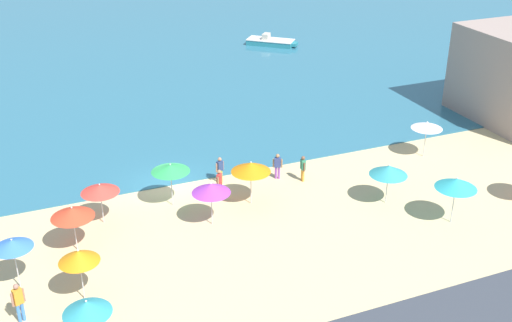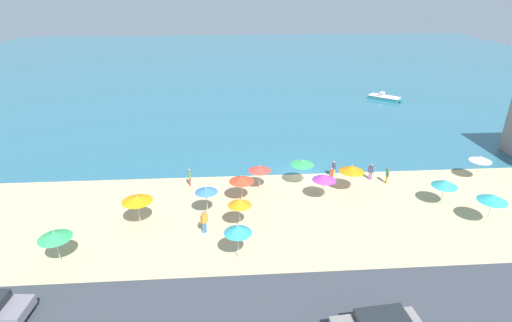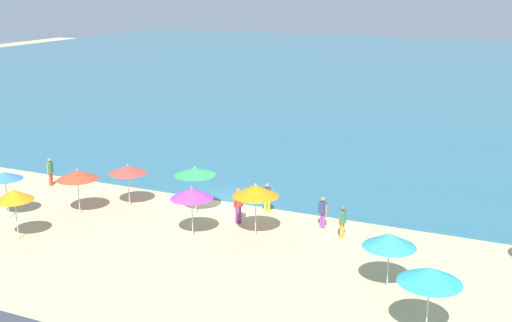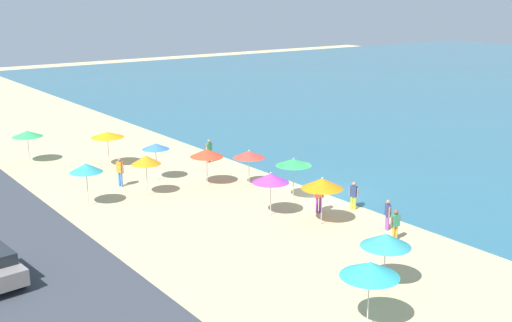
{
  "view_description": "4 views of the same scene",
  "coord_description": "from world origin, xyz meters",
  "px_view_note": "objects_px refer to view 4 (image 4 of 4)",
  "views": [
    {
      "loc": [
        -7.78,
        -31.93,
        17.26
      ],
      "look_at": [
        4.52,
        -2.21,
        1.75
      ],
      "focal_mm": 45.0,
      "sensor_mm": 36.0,
      "label": 1
    },
    {
      "loc": [
        -6.65,
        -33.68,
        16.69
      ],
      "look_at": [
        -4.2,
        1.44,
        0.86
      ],
      "focal_mm": 28.0,
      "sensor_mm": 36.0,
      "label": 2
    },
    {
      "loc": [
        15.12,
        -29.06,
        11.41
      ],
      "look_at": [
        0.87,
        2.49,
        1.72
      ],
      "focal_mm": 45.0,
      "sensor_mm": 36.0,
      "label": 3
    },
    {
      "loc": [
        26.67,
        -24.86,
        11.58
      ],
      "look_at": [
        -2.03,
        -3.66,
        2.18
      ],
      "focal_mm": 45.0,
      "sensor_mm": 36.0,
      "label": 4
    }
  ],
  "objects_px": {
    "beach_umbrella_5": "(207,153)",
    "bather_0": "(354,194)",
    "beach_umbrella_9": "(294,162)",
    "beach_umbrella_13": "(156,146)",
    "beach_umbrella_11": "(271,178)",
    "bather_5": "(319,195)",
    "beach_umbrella_6": "(146,160)",
    "bather_3": "(209,150)",
    "bather_4": "(388,213)",
    "bather_1": "(120,170)",
    "beach_umbrella_1": "(370,269)",
    "beach_umbrella_8": "(322,183)",
    "beach_umbrella_4": "(107,135)",
    "beach_umbrella_3": "(249,154)",
    "beach_umbrella_10": "(386,240)",
    "beach_umbrella_2": "(86,168)",
    "bather_2": "(395,223)",
    "beach_umbrella_12": "(27,134)"
  },
  "relations": [
    {
      "from": "beach_umbrella_2",
      "to": "beach_umbrella_9",
      "type": "height_order",
      "value": "beach_umbrella_2"
    },
    {
      "from": "beach_umbrella_8",
      "to": "bather_0",
      "type": "relative_size",
      "value": 1.6
    },
    {
      "from": "beach_umbrella_8",
      "to": "bather_5",
      "type": "relative_size",
      "value": 1.4
    },
    {
      "from": "beach_umbrella_4",
      "to": "bather_5",
      "type": "xyz_separation_m",
      "value": [
        15.78,
        5.13,
        -1.2
      ]
    },
    {
      "from": "bather_0",
      "to": "bather_1",
      "type": "xyz_separation_m",
      "value": [
        -11.58,
        -8.46,
        0.15
      ]
    },
    {
      "from": "beach_umbrella_2",
      "to": "beach_umbrella_3",
      "type": "xyz_separation_m",
      "value": [
        2.15,
        9.55,
        -0.23
      ]
    },
    {
      "from": "beach_umbrella_11",
      "to": "beach_umbrella_13",
      "type": "bearing_deg",
      "value": -169.46
    },
    {
      "from": "bather_0",
      "to": "bather_5",
      "type": "distance_m",
      "value": 2.05
    },
    {
      "from": "beach_umbrella_6",
      "to": "bather_3",
      "type": "bearing_deg",
      "value": 121.23
    },
    {
      "from": "beach_umbrella_4",
      "to": "beach_umbrella_11",
      "type": "distance_m",
      "value": 14.81
    },
    {
      "from": "bather_0",
      "to": "bather_5",
      "type": "bearing_deg",
      "value": -110.15
    },
    {
      "from": "beach_umbrella_11",
      "to": "bather_4",
      "type": "height_order",
      "value": "beach_umbrella_11"
    },
    {
      "from": "beach_umbrella_10",
      "to": "bather_2",
      "type": "bearing_deg",
      "value": 126.82
    },
    {
      "from": "beach_umbrella_6",
      "to": "beach_umbrella_3",
      "type": "bearing_deg",
      "value": 72.24
    },
    {
      "from": "beach_umbrella_5",
      "to": "bather_1",
      "type": "relative_size",
      "value": 1.29
    },
    {
      "from": "beach_umbrella_3",
      "to": "bather_5",
      "type": "xyz_separation_m",
      "value": [
        6.38,
        0.03,
        -0.96
      ]
    },
    {
      "from": "beach_umbrella_8",
      "to": "bather_5",
      "type": "xyz_separation_m",
      "value": [
        -1.42,
        1.08,
        -1.18
      ]
    },
    {
      "from": "beach_umbrella_2",
      "to": "beach_umbrella_12",
      "type": "distance_m",
      "value": 11.61
    },
    {
      "from": "beach_umbrella_2",
      "to": "beach_umbrella_9",
      "type": "distance_m",
      "value": 11.58
    },
    {
      "from": "bather_2",
      "to": "beach_umbrella_4",
      "type": "bearing_deg",
      "value": -165.63
    },
    {
      "from": "beach_umbrella_1",
      "to": "beach_umbrella_8",
      "type": "height_order",
      "value": "beach_umbrella_1"
    },
    {
      "from": "bather_0",
      "to": "beach_umbrella_6",
      "type": "bearing_deg",
      "value": -138.56
    },
    {
      "from": "bather_2",
      "to": "bather_1",
      "type": "bearing_deg",
      "value": -157.11
    },
    {
      "from": "beach_umbrella_5",
      "to": "beach_umbrella_10",
      "type": "relative_size",
      "value": 1.02
    },
    {
      "from": "bather_2",
      "to": "bather_4",
      "type": "bearing_deg",
      "value": 146.22
    },
    {
      "from": "beach_umbrella_8",
      "to": "bather_3",
      "type": "bearing_deg",
      "value": 171.64
    },
    {
      "from": "beach_umbrella_9",
      "to": "beach_umbrella_6",
      "type": "bearing_deg",
      "value": -131.81
    },
    {
      "from": "beach_umbrella_2",
      "to": "beach_umbrella_10",
      "type": "relative_size",
      "value": 1.09
    },
    {
      "from": "beach_umbrella_9",
      "to": "bather_0",
      "type": "height_order",
      "value": "beach_umbrella_9"
    },
    {
      "from": "beach_umbrella_5",
      "to": "beach_umbrella_9",
      "type": "bearing_deg",
      "value": 23.97
    },
    {
      "from": "beach_umbrella_1",
      "to": "bather_1",
      "type": "bearing_deg",
      "value": 179.17
    },
    {
      "from": "bather_0",
      "to": "bather_4",
      "type": "distance_m",
      "value": 3.36
    },
    {
      "from": "beach_umbrella_11",
      "to": "beach_umbrella_12",
      "type": "distance_m",
      "value": 20.1
    },
    {
      "from": "beach_umbrella_5",
      "to": "bather_0",
      "type": "bearing_deg",
      "value": 24.49
    },
    {
      "from": "beach_umbrella_10",
      "to": "beach_umbrella_8",
      "type": "bearing_deg",
      "value": 158.13
    },
    {
      "from": "beach_umbrella_4",
      "to": "bather_2",
      "type": "xyz_separation_m",
      "value": [
        20.97,
        5.37,
        -1.34
      ]
    },
    {
      "from": "beach_umbrella_4",
      "to": "bather_4",
      "type": "height_order",
      "value": "beach_umbrella_4"
    },
    {
      "from": "beach_umbrella_10",
      "to": "bather_5",
      "type": "relative_size",
      "value": 1.28
    },
    {
      "from": "bather_0",
      "to": "bather_1",
      "type": "bearing_deg",
      "value": -143.86
    },
    {
      "from": "beach_umbrella_9",
      "to": "beach_umbrella_13",
      "type": "xyz_separation_m",
      "value": [
        -8.2,
        -4.46,
        -0.01
      ]
    },
    {
      "from": "beach_umbrella_12",
      "to": "bather_2",
      "type": "xyz_separation_m",
      "value": [
        25.32,
        9.43,
        -1.16
      ]
    },
    {
      "from": "bather_4",
      "to": "bather_5",
      "type": "bearing_deg",
      "value": -164.85
    },
    {
      "from": "beach_umbrella_8",
      "to": "beach_umbrella_2",
      "type": "bearing_deg",
      "value": -139.5
    },
    {
      "from": "beach_umbrella_5",
      "to": "beach_umbrella_9",
      "type": "xyz_separation_m",
      "value": [
        5.43,
        2.41,
        0.19
      ]
    },
    {
      "from": "beach_umbrella_9",
      "to": "beach_umbrella_10",
      "type": "xyz_separation_m",
      "value": [
        10.82,
        -4.18,
        -0.26
      ]
    },
    {
      "from": "beach_umbrella_1",
      "to": "beach_umbrella_4",
      "type": "distance_m",
      "value": 26.08
    },
    {
      "from": "bather_1",
      "to": "bather_5",
      "type": "xyz_separation_m",
      "value": [
        10.88,
        6.54,
        -0.01
      ]
    },
    {
      "from": "bather_0",
      "to": "bather_2",
      "type": "relative_size",
      "value": 1.0
    },
    {
      "from": "beach_umbrella_2",
      "to": "beach_umbrella_13",
      "type": "xyz_separation_m",
      "value": [
        -2.25,
        5.49,
        0.0
      ]
    },
    {
      "from": "bather_0",
      "to": "bather_2",
      "type": "xyz_separation_m",
      "value": [
        4.49,
        -1.67,
        -0.0
      ]
    }
  ]
}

